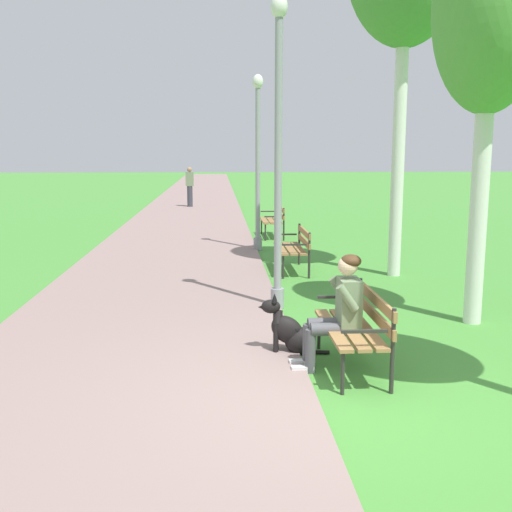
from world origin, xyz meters
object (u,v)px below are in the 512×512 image
Objects in this scene: lamp_post_mid at (258,161)px; birch_tree_second at (491,10)px; lamp_post_near at (278,153)px; pedestrian_distant at (190,187)px; park_bench_near at (358,323)px; dog_black at (291,332)px; park_bench_mid at (295,245)px; park_bench_far at (274,218)px; person_seated_on_near_bench at (339,307)px.

lamp_post_mid is 7.04m from birch_tree_second.
pedestrian_distant is (-1.99, 16.33, -1.45)m from lamp_post_near.
park_bench_near is 1.80× the size of dog_black.
lamp_post_near is at bearing 88.76° from dog_black.
park_bench_mid is at bearing 77.66° from lamp_post_near.
park_bench_far is at bearing -73.25° from pedestrian_distant.
park_bench_mid is 1.20× the size of person_seated_on_near_bench.
park_bench_near is at bearing -82.20° from pedestrian_distant.
park_bench_far is 1.80× the size of dog_black.
birch_tree_second is (2.63, 1.13, 3.80)m from dog_black.
birch_tree_second is (2.52, -6.27, 1.99)m from lamp_post_mid.
lamp_post_near is (-0.40, 2.59, 1.61)m from person_seated_on_near_bench.
lamp_post_near is (0.05, 2.08, 2.03)m from dog_black.
person_seated_on_near_bench is (-0.26, -10.12, 0.17)m from park_bench_far.
park_bench_mid is 0.34× the size of lamp_post_near.
person_seated_on_near_bench is at bearing 173.33° from park_bench_near.
lamp_post_mid is 2.43× the size of pedestrian_distant.
park_bench_near is at bearing -139.84° from birch_tree_second.
park_bench_near is 3.22m from lamp_post_near.
dog_black is at bearing -83.96° from pedestrian_distant.
park_bench_mid is 5.38m from person_seated_on_near_bench.
park_bench_far is 0.91× the size of pedestrian_distant.
lamp_post_near reaches higher than dog_black.
pedestrian_distant reaches higher than person_seated_on_near_bench.
lamp_post_mid is (0.06, 5.32, -0.22)m from lamp_post_near.
lamp_post_mid is (-0.54, 7.94, 1.56)m from park_bench_near.
park_bench_far is at bearing 85.83° from dog_black.
birch_tree_second reaches higher than lamp_post_near.
park_bench_far is at bearing 74.91° from lamp_post_mid.
person_seated_on_near_bench is 0.28× the size of lamp_post_near.
birch_tree_second reaches higher than person_seated_on_near_bench.
birch_tree_second is at bearing 36.97° from person_seated_on_near_bench.
lamp_post_near is at bearing 159.90° from birch_tree_second.
dog_black is 7.62m from lamp_post_mid.
person_seated_on_near_bench is 0.80m from dog_black.
dog_black is 2.91m from lamp_post_near.
dog_black is 4.76m from birch_tree_second.
person_seated_on_near_bench is 19.07m from pedestrian_distant.
lamp_post_mid is (0.11, 7.40, 1.82)m from dog_black.
park_bench_far is at bearing 102.80° from birch_tree_second.
pedestrian_distant is (-4.57, 17.27, -3.22)m from birch_tree_second.
lamp_post_mid is 11.26m from pedestrian_distant.
park_bench_mid is 4.75m from park_bench_far.
person_seated_on_near_bench reaches higher than park_bench_mid.
birch_tree_second reaches higher than dog_black.
park_bench_near is 1.00× the size of park_bench_far.
birch_tree_second is at bearing 23.34° from dog_black.
park_bench_near is 0.37× the size of lamp_post_mid.
pedestrian_distant reaches higher than park_bench_mid.
person_seated_on_near_bench is 0.23× the size of birch_tree_second.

